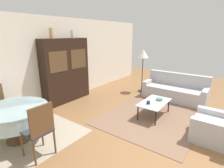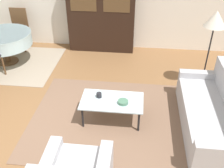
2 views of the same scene
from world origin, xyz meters
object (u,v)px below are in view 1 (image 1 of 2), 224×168
at_px(dining_table, 15,114).
at_px(dining_chair_near, 39,128).
at_px(floor_lamp, 143,55).
at_px(cup, 148,103).
at_px(vase_tall, 52,33).
at_px(display_cabinet, 66,71).
at_px(bowl, 159,99).
at_px(coffee_table, 154,103).
at_px(armchair, 220,128).
at_px(vase_short, 72,34).
at_px(couch, 175,90).

relative_size(dining_table, dining_chair_near, 1.25).
distance_m(dining_table, floor_lamp, 4.63).
xyz_separation_m(dining_table, cup, (2.53, -1.77, -0.14)).
bearing_deg(floor_lamp, dining_chair_near, -176.28).
relative_size(dining_table, vase_tall, 4.38).
height_order(display_cabinet, dining_chair_near, display_cabinet).
bearing_deg(cup, bowl, -17.49).
xyz_separation_m(dining_table, floor_lamp, (4.52, -0.58, 0.80)).
distance_m(coffee_table, dining_chair_near, 2.94).
bearing_deg(cup, vase_tall, 105.61).
bearing_deg(bowl, coffee_table, 162.35).
height_order(dining_chair_near, vase_tall, vase_tall).
height_order(armchair, coffee_table, armchair).
bearing_deg(dining_table, bowl, -32.82).
distance_m(display_cabinet, vase_short, 1.20).
relative_size(display_cabinet, cup, 22.39).
bearing_deg(vase_tall, display_cabinet, -0.13).
bearing_deg(vase_short, floor_lamp, -38.81).
distance_m(cup, vase_short, 3.26).
relative_size(couch, floor_lamp, 1.27).
xyz_separation_m(display_cabinet, dining_chair_near, (-2.18, -1.88, -0.43)).
height_order(dining_table, vase_tall, vase_tall).
bearing_deg(cup, dining_chair_near, 160.48).
xyz_separation_m(couch, vase_short, (-1.90, 2.90, 1.86)).
distance_m(dining_table, bowl, 3.52).
xyz_separation_m(coffee_table, vase_tall, (-1.01, 2.85, 1.82)).
distance_m(couch, armchair, 2.49).
bearing_deg(armchair, dining_table, 125.94).
bearing_deg(bowl, vase_tall, 112.38).
relative_size(vase_tall, vase_short, 1.26).
bearing_deg(coffee_table, bowl, -17.65).
height_order(dining_table, vase_short, vase_short).
bearing_deg(cup, couch, -3.53).
xyz_separation_m(dining_chair_near, bowl, (2.96, -1.03, -0.15)).
relative_size(couch, cup, 22.43).
relative_size(dining_chair_near, vase_short, 4.40).
distance_m(dining_chair_near, cup, 2.69).
height_order(couch, floor_lamp, floor_lamp).
relative_size(display_cabinet, floor_lamp, 1.26).
distance_m(armchair, display_cabinet, 4.49).
distance_m(coffee_table, vase_short, 3.37).
bearing_deg(floor_lamp, bowl, -139.68).
height_order(dining_table, dining_chair_near, dining_chair_near).
relative_size(cup, vase_short, 0.39).
height_order(coffee_table, vase_tall, vase_tall).
xyz_separation_m(floor_lamp, vase_tall, (-2.76, 1.59, 0.80)).
distance_m(dining_table, dining_chair_near, 0.88).
bearing_deg(display_cabinet, vase_tall, 179.87).
distance_m(display_cabinet, cup, 2.86).
height_order(floor_lamp, bowl, floor_lamp).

